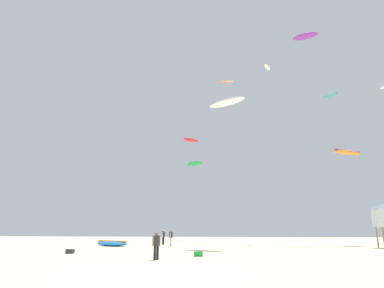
% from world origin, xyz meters
% --- Properties ---
extents(ground_plane, '(120.00, 120.00, 0.00)m').
position_xyz_m(ground_plane, '(0.00, 0.00, 0.00)').
color(ground_plane, beige).
extents(person_foreground, '(0.44, 0.37, 1.61)m').
position_xyz_m(person_foreground, '(-0.66, 6.09, 0.94)').
color(person_foreground, black).
rests_on(person_foreground, ground).
extents(person_midground, '(0.37, 0.53, 1.62)m').
position_xyz_m(person_midground, '(-2.56, 22.52, 0.94)').
color(person_midground, silver).
rests_on(person_midground, ground).
extents(person_left, '(0.37, 0.52, 1.65)m').
position_xyz_m(person_left, '(-3.82, 25.04, 0.96)').
color(person_left, black).
rests_on(person_left, ground).
extents(kite_grounded_near, '(4.70, 3.78, 0.60)m').
position_xyz_m(kite_grounded_near, '(-8.43, 21.26, 0.27)').
color(kite_grounded_near, blue).
rests_on(kite_grounded_near, ground).
extents(cooler_box, '(0.56, 0.36, 0.32)m').
position_xyz_m(cooler_box, '(1.58, 8.90, 0.16)').
color(cooler_box, green).
rests_on(cooler_box, ground).
extents(gear_bag, '(0.56, 0.36, 0.32)m').
position_xyz_m(gear_bag, '(-7.99, 10.60, 0.16)').
color(gear_bag, '#2D2D33').
rests_on(gear_bag, ground).
extents(kite_aloft_0, '(4.34, 3.63, 0.57)m').
position_xyz_m(kite_aloft_0, '(3.57, 19.64, 14.41)').
color(kite_aloft_0, white).
extents(kite_aloft_1, '(2.31, 0.76, 0.44)m').
position_xyz_m(kite_aloft_1, '(3.49, 32.72, 22.22)').
color(kite_aloft_1, orange).
extents(kite_aloft_2, '(1.79, 2.02, 0.31)m').
position_xyz_m(kite_aloft_2, '(16.43, 28.35, 17.93)').
color(kite_aloft_2, '#19B29E').
extents(kite_aloft_3, '(1.45, 2.19, 0.44)m').
position_xyz_m(kite_aloft_3, '(9.32, 31.97, 23.85)').
color(kite_aloft_3, white).
extents(kite_aloft_4, '(4.25, 3.27, 0.52)m').
position_xyz_m(kite_aloft_4, '(17.19, 26.41, 10.26)').
color(kite_aloft_4, orange).
extents(kite_aloft_5, '(2.10, 2.16, 0.44)m').
position_xyz_m(kite_aloft_5, '(-0.84, 26.09, 12.11)').
color(kite_aloft_5, red).
extents(kite_aloft_6, '(3.53, 2.05, 0.83)m').
position_xyz_m(kite_aloft_6, '(14.56, 30.81, 27.67)').
color(kite_aloft_6, purple).
extents(kite_aloft_8, '(3.32, 3.20, 0.75)m').
position_xyz_m(kite_aloft_8, '(-1.97, 41.25, 11.91)').
color(kite_aloft_8, green).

